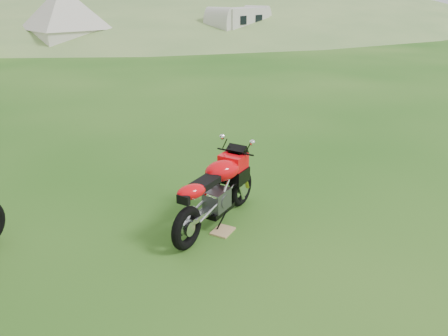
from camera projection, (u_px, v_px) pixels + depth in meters
ground at (236, 229)px, 5.52m from camera, size 120.00×120.00×0.00m
hillside at (196, 19)px, 48.66m from camera, size 80.00×64.00×8.00m
hedgerow at (196, 19)px, 48.66m from camera, size 36.00×1.20×8.60m
sport_motorcycle at (216, 187)px, 5.46m from camera, size 1.76×1.11×1.04m
plywood_board at (223, 231)px, 5.46m from camera, size 0.36×0.33×0.02m
tent_mid at (65, 20)px, 22.43m from camera, size 3.78×3.78×2.91m
caravan at (239, 26)px, 24.90m from camera, size 4.65×3.02×2.01m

